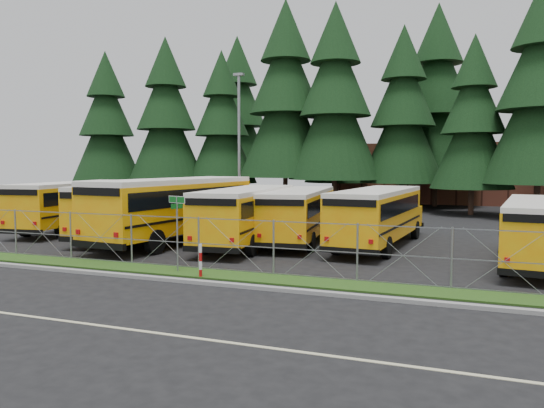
% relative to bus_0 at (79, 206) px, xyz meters
% --- Properties ---
extents(ground, '(120.00, 120.00, 0.00)m').
position_rel_bus_0_xyz_m(ground, '(13.41, -6.94, -1.45)').
color(ground, black).
rests_on(ground, ground).
extents(curb, '(50.00, 0.25, 0.12)m').
position_rel_bus_0_xyz_m(curb, '(13.41, -10.04, -1.39)').
color(curb, gray).
rests_on(curb, ground).
extents(grass_verge, '(50.00, 1.40, 0.06)m').
position_rel_bus_0_xyz_m(grass_verge, '(13.41, -8.64, -1.42)').
color(grass_verge, '#1F4313').
rests_on(grass_verge, ground).
extents(road_lane_line, '(50.00, 0.12, 0.01)m').
position_rel_bus_0_xyz_m(road_lane_line, '(13.41, -14.94, -1.45)').
color(road_lane_line, beige).
rests_on(road_lane_line, ground).
extents(chainlink_fence, '(44.00, 0.10, 2.00)m').
position_rel_bus_0_xyz_m(chainlink_fence, '(13.41, -7.94, -0.45)').
color(chainlink_fence, gray).
rests_on(chainlink_fence, ground).
extents(brick_building, '(22.00, 10.00, 6.00)m').
position_rel_bus_0_xyz_m(brick_building, '(19.41, 33.06, 1.55)').
color(brick_building, brown).
rests_on(brick_building, ground).
extents(bus_0, '(3.86, 11.30, 2.90)m').
position_rel_bus_0_xyz_m(bus_0, '(0.00, 0.00, 0.00)').
color(bus_0, '#FF9608').
rests_on(bus_0, ground).
extents(bus_2, '(3.38, 11.25, 2.91)m').
position_rel_bus_0_xyz_m(bus_2, '(5.24, -1.17, 0.00)').
color(bus_2, '#FF9608').
rests_on(bus_2, ground).
extents(bus_3, '(4.19, 12.57, 3.23)m').
position_rel_bus_0_xyz_m(bus_3, '(8.08, -1.98, 0.17)').
color(bus_3, '#FF9608').
rests_on(bus_3, ground).
extents(bus_4, '(3.37, 10.83, 2.79)m').
position_rel_bus_0_xyz_m(bus_4, '(11.79, -1.65, -0.05)').
color(bus_4, '#FF9608').
rests_on(bus_4, ground).
extents(bus_5, '(3.59, 10.43, 2.68)m').
position_rel_bus_0_xyz_m(bus_5, '(13.82, 0.19, -0.11)').
color(bus_5, '#FF9608').
rests_on(bus_5, ground).
extents(bus_6, '(3.35, 10.77, 2.78)m').
position_rel_bus_0_xyz_m(bus_6, '(17.82, 0.02, -0.06)').
color(bus_6, '#FF9608').
rests_on(bus_6, ground).
extents(bus_east, '(3.34, 9.99, 2.57)m').
position_rel_bus_0_xyz_m(bus_east, '(24.39, -2.48, -0.17)').
color(bus_east, '#FF9608').
rests_on(bus_east, ground).
extents(street_sign, '(0.81, 0.53, 2.81)m').
position_rel_bus_0_xyz_m(street_sign, '(11.94, -8.68, 0.58)').
color(street_sign, gray).
rests_on(street_sign, ground).
extents(striped_bollard, '(0.11, 0.11, 1.20)m').
position_rel_bus_0_xyz_m(striped_bollard, '(13.18, -9.23, -0.85)').
color(striped_bollard, '#B20C0C').
rests_on(striped_bollard, ground).
extents(light_standard, '(0.70, 0.35, 10.14)m').
position_rel_bus_0_xyz_m(light_standard, '(6.84, 8.14, 4.05)').
color(light_standard, gray).
rests_on(light_standard, ground).
extents(conifer_0, '(6.66, 6.66, 14.73)m').
position_rel_bus_0_xyz_m(conifer_0, '(-11.17, 17.06, 5.91)').
color(conifer_0, black).
rests_on(conifer_0, ground).
extents(conifer_1, '(7.19, 7.19, 15.89)m').
position_rel_bus_0_xyz_m(conifer_1, '(-5.32, 18.38, 6.49)').
color(conifer_1, black).
rests_on(conifer_1, ground).
extents(conifer_2, '(6.58, 6.58, 14.56)m').
position_rel_bus_0_xyz_m(conifer_2, '(-0.22, 19.89, 5.83)').
color(conifer_2, black).
rests_on(conifer_2, ground).
extents(conifer_3, '(8.48, 8.48, 18.75)m').
position_rel_bus_0_xyz_m(conifer_3, '(5.91, 20.46, 7.92)').
color(conifer_3, black).
rests_on(conifer_3, ground).
extents(conifer_4, '(8.05, 8.05, 17.80)m').
position_rel_bus_0_xyz_m(conifer_4, '(10.72, 19.62, 7.45)').
color(conifer_4, black).
rests_on(conifer_4, ground).
extents(conifer_5, '(7.15, 7.15, 15.82)m').
position_rel_bus_0_xyz_m(conifer_5, '(16.22, 21.56, 6.46)').
color(conifer_5, black).
rests_on(conifer_5, ground).
extents(conifer_6, '(6.29, 6.29, 13.90)m').
position_rel_bus_0_xyz_m(conifer_6, '(21.89, 18.58, 5.50)').
color(conifer_6, black).
rests_on(conifer_6, ground).
extents(conifer_7, '(7.79, 7.79, 17.23)m').
position_rel_bus_0_xyz_m(conifer_7, '(26.32, 16.92, 7.17)').
color(conifer_7, black).
rests_on(conifer_7, ground).
extents(conifer_10, '(8.02, 8.02, 17.75)m').
position_rel_bus_0_xyz_m(conifer_10, '(-2.17, 27.71, 7.42)').
color(conifer_10, black).
rests_on(conifer_10, ground).
extents(conifer_11, '(6.46, 6.46, 14.30)m').
position_rel_bus_0_xyz_m(conifer_11, '(9.22, 26.48, 5.70)').
color(conifer_11, black).
rests_on(conifer_11, ground).
extents(conifer_12, '(8.42, 8.42, 18.62)m').
position_rel_bus_0_xyz_m(conifer_12, '(18.70, 26.13, 7.86)').
color(conifer_12, black).
rests_on(conifer_12, ground).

